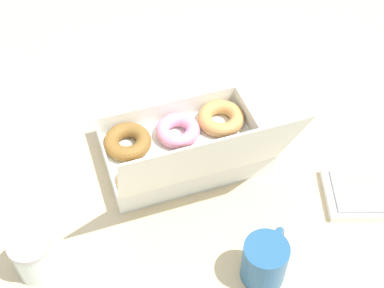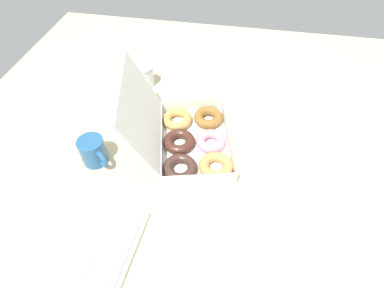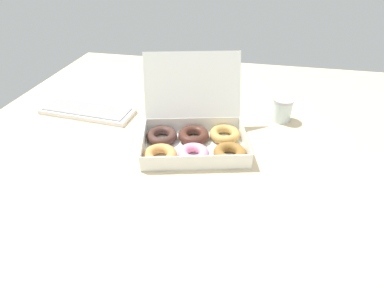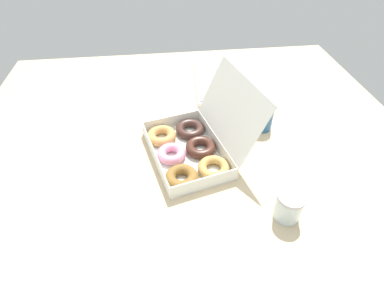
# 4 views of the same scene
# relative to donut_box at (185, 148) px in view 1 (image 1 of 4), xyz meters

# --- Properties ---
(ground_plane) EXTENTS (1.80, 1.80, 0.02)m
(ground_plane) POSITION_rel_donut_box_xyz_m (0.01, 0.01, -0.04)
(ground_plane) COLOR beige
(donut_box) EXTENTS (0.43, 0.42, 0.28)m
(donut_box) POSITION_rel_donut_box_xyz_m (0.00, 0.00, 0.00)
(donut_box) COLOR white
(donut_box) RESTS_ON ground_plane
(coffee_mug) EXTENTS (0.10, 0.11, 0.10)m
(coffee_mug) POSITION_rel_donut_box_xyz_m (-0.13, 0.31, 0.02)
(coffee_mug) COLOR #285E92
(coffee_mug) RESTS_ON ground_plane
(glass_jar) EXTENTS (0.08, 0.08, 0.09)m
(glass_jar) POSITION_rel_donut_box_xyz_m (0.31, 0.26, 0.01)
(glass_jar) COLOR silver
(glass_jar) RESTS_ON ground_plane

